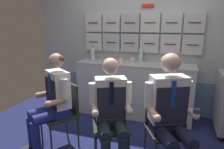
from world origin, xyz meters
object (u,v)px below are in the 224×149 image
object	(u,v)px
espresso_cup_small	(132,60)
snack_banana	(108,59)
crew_member_right	(111,109)
folding_chair_left	(65,107)
folding_chair_right	(110,116)
water_bottle_short	(141,55)
crew_member_left	(52,98)
folding_chair_by_counter	(164,120)
crew_member_by_counter	(171,109)

from	to	relation	value
espresso_cup_small	snack_banana	world-z (taller)	espresso_cup_small
snack_banana	espresso_cup_small	bearing A→B (deg)	-9.75
crew_member_right	snack_banana	xyz separation A→B (m)	(-0.57, 1.45, 0.29)
folding_chair_left	crew_member_right	distance (m)	0.76
folding_chair_left	folding_chair_right	bearing A→B (deg)	-4.73
folding_chair_left	water_bottle_short	distance (m)	1.60
crew_member_right	espresso_cup_small	bearing A→B (deg)	93.87
crew_member_left	water_bottle_short	xyz separation A→B (m)	(0.82, 1.44, 0.38)
folding_chair_right	folding_chair_by_counter	size ratio (longest dim) A/B	1.00
espresso_cup_small	snack_banana	bearing A→B (deg)	170.25
folding_chair_right	folding_chair_by_counter	world-z (taller)	same
folding_chair_left	espresso_cup_small	bearing A→B (deg)	62.12
crew_member_left	folding_chair_by_counter	world-z (taller)	crew_member_left
crew_member_by_counter	folding_chair_by_counter	bearing A→B (deg)	117.10
crew_member_left	espresso_cup_small	xyz separation A→B (m)	(0.71, 1.30, 0.30)
folding_chair_by_counter	snack_banana	world-z (taller)	snack_banana
crew_member_by_counter	folding_chair_right	bearing A→B (deg)	176.12
folding_chair_left	snack_banana	world-z (taller)	snack_banana
crew_member_left	snack_banana	size ratio (longest dim) A/B	7.12
crew_member_left	folding_chair_by_counter	xyz separation A→B (m)	(1.35, 0.17, -0.17)
crew_member_right	espresso_cup_small	size ratio (longest dim) A/B	15.50
folding_chair_right	folding_chair_by_counter	distance (m)	0.62
folding_chair_left	folding_chair_by_counter	bearing A→B (deg)	1.80
water_bottle_short	snack_banana	bearing A→B (deg)	-174.65
crew_member_left	water_bottle_short	size ratio (longest dim) A/B	4.77
folding_chair_right	espresso_cup_small	bearing A→B (deg)	91.05
espresso_cup_small	snack_banana	xyz separation A→B (m)	(-0.47, 0.08, -0.02)
water_bottle_short	folding_chair_left	bearing A→B (deg)	-119.27
crew_member_left	folding_chair_right	distance (m)	0.76
crew_member_by_counter	snack_banana	distance (m)	1.81
folding_chair_left	folding_chair_by_counter	distance (m)	1.26
snack_banana	folding_chair_by_counter	bearing A→B (deg)	-47.43
crew_member_left	espresso_cup_small	world-z (taller)	crew_member_left
folding_chair_left	folding_chair_by_counter	world-z (taller)	same
folding_chair_right	crew_member_right	world-z (taller)	crew_member_right
crew_member_by_counter	water_bottle_short	bearing A→B (deg)	113.01
water_bottle_short	crew_member_by_counter	bearing A→B (deg)	-66.99
espresso_cup_small	crew_member_by_counter	bearing A→B (deg)	-60.77
folding_chair_left	water_bottle_short	xyz separation A→B (m)	(0.73, 1.31, 0.55)
crew_member_left	water_bottle_short	distance (m)	1.70
water_bottle_short	snack_banana	size ratio (longest dim) A/B	1.49
folding_chair_right	espresso_cup_small	size ratio (longest dim) A/B	10.49
crew_member_right	crew_member_by_counter	bearing A→B (deg)	9.05
folding_chair_right	snack_banana	world-z (taller)	snack_banana
water_bottle_short	snack_banana	distance (m)	0.60
folding_chair_right	snack_banana	bearing A→B (deg)	110.83
crew_member_left	crew_member_right	xyz separation A→B (m)	(0.80, -0.07, -0.01)
folding_chair_by_counter	espresso_cup_small	distance (m)	1.38
folding_chair_by_counter	snack_banana	size ratio (longest dim) A/B	4.78
folding_chair_by_counter	crew_member_left	bearing A→B (deg)	-172.75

